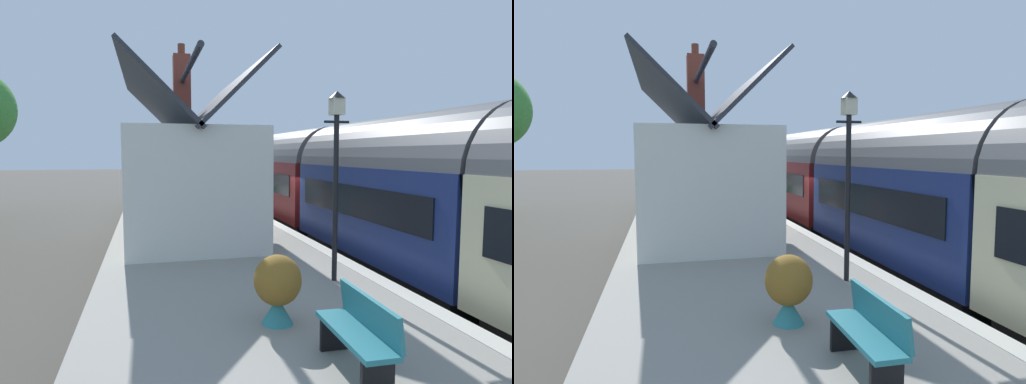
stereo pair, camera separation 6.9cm
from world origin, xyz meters
TOP-DOWN VIEW (x-y plane):
  - ground_plane at (0.00, 0.00)m, footprint 160.00×160.00m
  - platform at (0.00, 3.80)m, footprint 32.00×5.60m
  - platform_edge_coping at (0.00, 1.18)m, footprint 32.00×0.36m
  - rail_near at (0.00, -1.62)m, footprint 52.00×0.08m
  - rail_far at (0.00, -0.18)m, footprint 52.00×0.08m
  - train at (-4.26, -0.90)m, footprint 23.73×2.73m
  - station_building at (-1.40, 4.36)m, footprint 7.85×3.72m
  - bench_mid_platform at (-10.68, 3.27)m, footprint 1.41×0.47m
  - bench_platform_end at (5.86, 3.32)m, footprint 1.42×0.49m
  - planter_bench_left at (3.67, 4.61)m, footprint 0.68×0.68m
  - planter_corner_building at (9.11, 5.58)m, footprint 0.82×0.32m
  - planter_bench_right at (6.37, 1.55)m, footprint 0.50×0.50m
  - planter_edge_far at (8.51, 2.44)m, footprint 0.49×0.49m
  - planter_edge_near at (-9.12, 3.76)m, footprint 0.70×0.70m
  - lamp_post_platform at (-7.32, 2.04)m, footprint 0.32×0.50m
  - station_sign_board at (8.05, 1.98)m, footprint 0.96×0.06m

SIDE VIEW (x-z plane):
  - ground_plane at x=0.00m, z-range 0.00..0.00m
  - rail_near at x=0.00m, z-range 0.00..0.14m
  - rail_far at x=0.00m, z-range 0.00..0.14m
  - platform at x=0.00m, z-range 0.00..0.87m
  - platform_edge_coping at x=0.00m, z-range 0.87..0.88m
  - planter_corner_building at x=9.11m, z-range 0.85..1.50m
  - planter_edge_far at x=8.51m, z-range 0.88..1.64m
  - planter_bench_right at x=6.37m, z-range 0.89..1.64m
  - planter_bench_left at x=3.67m, z-range 0.89..1.78m
  - bench_mid_platform at x=-10.68m, z-range 0.90..1.78m
  - bench_platform_end at x=5.86m, z-range 0.90..1.78m
  - planter_edge_near at x=-9.12m, z-range 0.91..1.93m
  - station_sign_board at x=8.05m, z-range 1.27..2.84m
  - train at x=-4.26m, z-range 0.05..4.37m
  - station_building at x=-1.40m, z-range -0.45..5.65m
  - lamp_post_platform at x=-7.32m, z-range 1.60..5.26m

